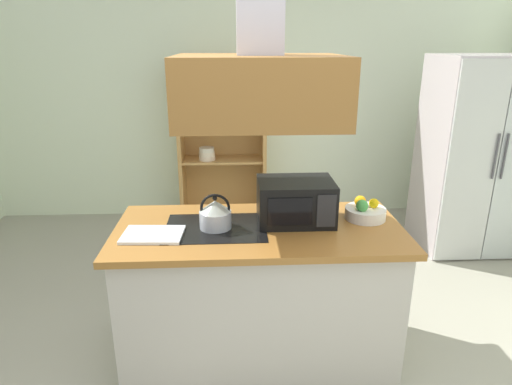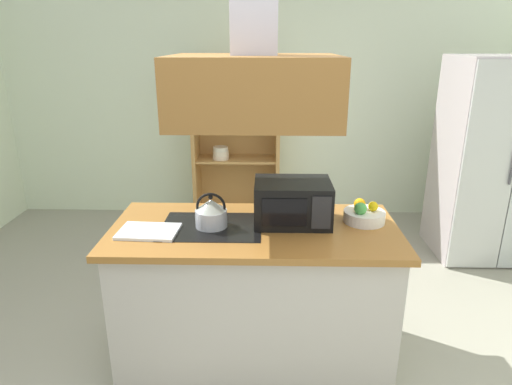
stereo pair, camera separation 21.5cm
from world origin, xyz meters
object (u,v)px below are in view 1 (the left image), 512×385
Objects in this scene: microwave at (295,201)px; kettle at (215,214)px; cutting_board at (153,235)px; refrigerator at (475,156)px; dish_cabinet at (222,152)px; fruit_bowl at (365,211)px.

kettle is at bearing -170.02° from microwave.
kettle reaches higher than cutting_board.
refrigerator reaches higher than kettle.
cutting_board is 0.74× the size of microwave.
fruit_bowl is at bearing -67.75° from dish_cabinet.
microwave is (0.49, 0.09, 0.04)m from kettle.
refrigerator reaches higher than dish_cabinet.
refrigerator reaches higher than microwave.
refrigerator is 2.07m from fruit_bowl.
fruit_bowl is (-1.48, -1.44, 0.03)m from refrigerator.
cutting_board is (-0.35, -2.50, 0.13)m from dish_cabinet.
kettle is at bearing -173.77° from fruit_bowl.
refrigerator is 3.22m from cutting_board.
refrigerator is 8.66× the size of kettle.
fruit_bowl is (0.94, -2.30, 0.17)m from dish_cabinet.
dish_cabinet is 2.53m from cutting_board.
microwave is 1.82× the size of fruit_bowl.
cutting_board is at bearing -149.32° from refrigerator.
microwave reaches higher than fruit_bowl.
refrigerator is 2.57m from dish_cabinet.
dish_cabinet is 2.49m from fruit_bowl.
cutting_board is at bearing -164.52° from kettle.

